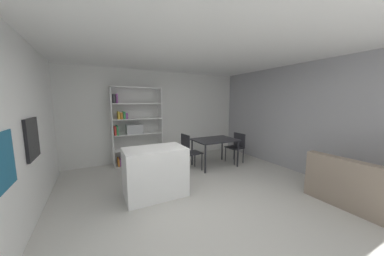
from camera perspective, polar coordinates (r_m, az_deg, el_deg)
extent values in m
plane|color=beige|center=(3.63, 1.47, -21.48)|extent=(8.45, 8.45, 0.00)
cube|color=white|center=(3.31, 1.66, 24.76)|extent=(6.16, 6.06, 0.06)
cube|color=silver|center=(5.98, -12.48, 3.64)|extent=(6.16, 0.06, 2.71)
cube|color=#9E9EA3|center=(5.37, 31.40, 2.19)|extent=(0.06, 6.06, 2.71)
cube|color=black|center=(3.66, -40.13, -2.45)|extent=(0.04, 0.57, 0.60)
cylinder|color=#B7BABC|center=(3.64, -41.02, 1.44)|extent=(0.02, 0.46, 0.02)
cube|color=white|center=(3.76, -10.96, -12.77)|extent=(1.12, 0.69, 0.92)
cube|color=white|center=(5.53, -22.82, 0.09)|extent=(0.02, 0.37, 2.18)
cube|color=white|center=(5.79, -9.49, 0.93)|extent=(0.02, 0.37, 2.18)
cube|color=white|center=(5.59, -16.43, 11.54)|extent=(1.36, 0.37, 0.02)
cube|color=white|center=(5.85, -15.60, -9.99)|extent=(1.36, 0.37, 0.02)
cube|color=white|center=(5.74, -15.76, -5.83)|extent=(1.32, 0.37, 0.02)
cube|color=white|center=(5.65, -15.92, -1.62)|extent=(1.32, 0.37, 0.02)
cube|color=white|center=(5.60, -16.09, 2.69)|extent=(1.32, 0.37, 0.02)
cube|color=white|center=(5.58, -16.26, 7.05)|extent=(1.32, 0.37, 0.02)
cube|color=orange|center=(5.74, -21.21, -9.42)|extent=(0.04, 0.31, 0.20)
cube|color=#8E4793|center=(5.75, -20.77, -9.44)|extent=(0.03, 0.31, 0.19)
cube|color=silver|center=(5.76, -20.08, -9.42)|extent=(0.05, 0.31, 0.18)
cube|color=red|center=(5.55, -22.10, -0.74)|extent=(0.05, 0.31, 0.23)
cube|color=#338E4C|center=(5.55, -21.55, -0.62)|extent=(0.05, 0.31, 0.25)
cube|color=gold|center=(5.52, -21.17, 3.56)|extent=(0.05, 0.31, 0.20)
cube|color=orange|center=(5.53, -20.51, 3.46)|extent=(0.06, 0.31, 0.18)
cube|color=#338E4C|center=(5.53, -19.77, 3.63)|extent=(0.05, 0.31, 0.20)
cube|color=#8E4793|center=(5.54, -19.13, 3.45)|extent=(0.05, 0.31, 0.16)
cube|color=#38383D|center=(5.50, -22.39, 8.13)|extent=(0.05, 0.31, 0.24)
cube|color=#8E4793|center=(5.50, -21.70, 8.20)|extent=(0.04, 0.31, 0.25)
cube|color=#B7BABC|center=(5.61, -16.91, -0.27)|extent=(0.44, 0.32, 0.26)
cube|color=#232328|center=(5.28, 6.85, -3.50)|extent=(1.16, 0.84, 0.03)
cylinder|color=#232328|center=(4.81, 4.01, -9.27)|extent=(0.04, 0.04, 0.73)
cylinder|color=#232328|center=(5.40, 13.57, -7.54)|extent=(0.04, 0.04, 0.73)
cylinder|color=#232328|center=(5.41, 0.01, -7.29)|extent=(0.04, 0.04, 0.73)
cylinder|color=#232328|center=(5.94, 9.01, -5.99)|extent=(0.04, 0.04, 0.73)
cube|color=#232328|center=(5.76, 12.61, -5.69)|extent=(0.43, 0.47, 0.03)
cube|color=#232328|center=(5.84, 14.00, -3.43)|extent=(0.06, 0.45, 0.40)
cylinder|color=#232328|center=(5.84, 10.01, -7.75)|extent=(0.03, 0.03, 0.43)
cylinder|color=#232328|center=(5.57, 12.62, -8.61)|extent=(0.03, 0.03, 0.43)
cylinder|color=#232328|center=(6.06, 12.47, -7.23)|extent=(0.03, 0.03, 0.43)
cylinder|color=#232328|center=(5.80, 15.09, -8.02)|extent=(0.03, 0.03, 0.43)
cube|color=#232328|center=(4.99, 0.08, -7.45)|extent=(0.47, 0.44, 0.03)
cube|color=#232328|center=(4.83, -2.01, -4.84)|extent=(0.06, 0.40, 0.49)
cylinder|color=#232328|center=(5.03, 3.01, -10.17)|extent=(0.03, 0.03, 0.45)
cylinder|color=#232328|center=(5.30, 0.87, -9.20)|extent=(0.03, 0.03, 0.45)
cylinder|color=#232328|center=(4.83, -0.80, -10.92)|extent=(0.03, 0.03, 0.45)
cylinder|color=#232328|center=(5.11, -2.81, -9.86)|extent=(0.03, 0.03, 0.45)
cube|color=gray|center=(4.00, 44.59, -11.52)|extent=(0.18, 2.06, 0.47)
cube|color=gray|center=(4.72, 34.70, -9.62)|extent=(0.67, 0.14, 0.20)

